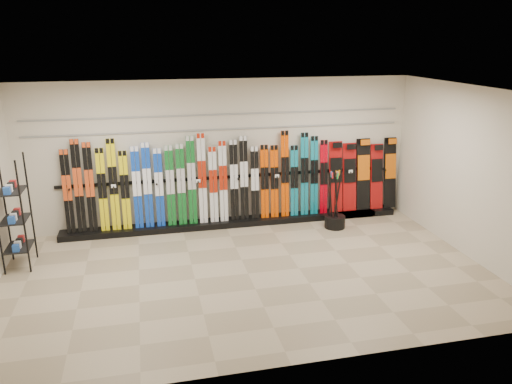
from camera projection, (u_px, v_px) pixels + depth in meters
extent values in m
plane|color=gray|center=(248.00, 274.00, 8.33)|extent=(8.00, 8.00, 0.00)
plane|color=beige|center=(222.00, 153.00, 10.21)|extent=(8.00, 0.00, 8.00)
plane|color=beige|center=(471.00, 173.00, 8.74)|extent=(0.00, 5.00, 5.00)
plane|color=silver|center=(247.00, 92.00, 7.44)|extent=(8.00, 8.00, 0.00)
cube|color=black|center=(236.00, 222.00, 10.48)|extent=(8.00, 0.40, 0.12)
cube|color=black|center=(67.00, 192.00, 9.54)|extent=(0.17, 0.16, 1.64)
cube|color=black|center=(78.00, 187.00, 9.56)|extent=(0.17, 0.18, 1.83)
cube|color=black|center=(90.00, 188.00, 9.62)|extent=(0.17, 0.17, 1.76)
cube|color=yellow|center=(102.00, 190.00, 9.68)|extent=(0.17, 0.16, 1.64)
cube|color=yellow|center=(113.00, 185.00, 9.71)|extent=(0.17, 0.17, 1.81)
cube|color=yellow|center=(125.00, 190.00, 9.78)|extent=(0.17, 0.15, 1.56)
cube|color=#103CAE|center=(137.00, 188.00, 9.82)|extent=(0.17, 0.16, 1.64)
cube|color=#103CAE|center=(148.00, 185.00, 9.85)|extent=(0.17, 0.17, 1.70)
cube|color=#103CAE|center=(159.00, 188.00, 9.92)|extent=(0.17, 0.15, 1.58)
cube|color=#106020|center=(170.00, 186.00, 9.96)|extent=(0.17, 0.16, 1.63)
cube|color=#106020|center=(181.00, 185.00, 10.00)|extent=(0.17, 0.16, 1.65)
cube|color=#106020|center=(192.00, 180.00, 10.03)|extent=(0.17, 0.17, 1.80)
cube|color=silver|center=(202.00, 179.00, 10.07)|extent=(0.17, 0.18, 1.84)
cube|color=silver|center=(213.00, 185.00, 10.15)|extent=(0.17, 0.15, 1.56)
cube|color=silver|center=(223.00, 182.00, 10.18)|extent=(0.17, 0.16, 1.67)
cube|color=black|center=(234.00, 181.00, 10.23)|extent=(0.17, 0.16, 1.68)
cube|color=black|center=(244.00, 178.00, 10.27)|extent=(0.17, 0.17, 1.75)
cube|color=black|center=(255.00, 183.00, 10.34)|extent=(0.17, 0.15, 1.53)
cube|color=#DC4400|center=(265.00, 182.00, 10.38)|extent=(0.17, 0.15, 1.55)
cube|color=#DC4400|center=(274.00, 182.00, 10.43)|extent=(0.17, 0.15, 1.53)
cube|color=#DC4400|center=(285.00, 174.00, 10.45)|extent=(0.17, 0.18, 1.82)
cube|color=#0E6F85|center=(294.00, 181.00, 10.53)|extent=(0.17, 0.15, 1.50)
cube|color=#0E6F85|center=(304.00, 174.00, 10.55)|extent=(0.17, 0.17, 1.76)
cube|color=#0E6F85|center=(314.00, 176.00, 10.60)|extent=(0.17, 0.16, 1.68)
cube|color=#B1000F|center=(324.00, 177.00, 10.66)|extent=(0.17, 0.16, 1.59)
cube|color=#990C0C|center=(336.00, 177.00, 10.78)|extent=(0.30, 0.24, 1.53)
cube|color=#990C0C|center=(349.00, 177.00, 10.86)|extent=(0.30, 0.23, 1.48)
cube|color=black|center=(363.00, 174.00, 10.92)|extent=(0.31, 0.24, 1.56)
cube|color=#990C0C|center=(377.00, 177.00, 11.00)|extent=(0.29, 0.22, 1.43)
cube|color=black|center=(390.00, 173.00, 11.06)|extent=(0.28, 0.24, 1.55)
cube|color=black|center=(14.00, 213.00, 8.34)|extent=(0.40, 0.60, 1.93)
cylinder|color=black|center=(335.00, 222.00, 10.31)|extent=(0.42, 0.42, 0.25)
cylinder|color=black|center=(337.00, 200.00, 10.10)|extent=(0.15, 0.05, 1.17)
cylinder|color=black|center=(337.00, 199.00, 10.20)|extent=(0.07, 0.11, 1.18)
cylinder|color=black|center=(336.00, 200.00, 10.15)|extent=(0.11, 0.10, 1.18)
cylinder|color=black|center=(336.00, 201.00, 10.06)|extent=(0.11, 0.07, 1.18)
cylinder|color=black|center=(331.00, 201.00, 10.09)|extent=(0.14, 0.02, 1.18)
cylinder|color=black|center=(335.00, 199.00, 10.21)|extent=(0.03, 0.13, 1.18)
cylinder|color=black|center=(330.00, 200.00, 10.16)|extent=(0.12, 0.03, 1.18)
cylinder|color=black|center=(330.00, 199.00, 10.17)|extent=(0.04, 0.06, 1.18)
cylinder|color=black|center=(330.00, 199.00, 10.20)|extent=(0.04, 0.08, 1.18)
cylinder|color=black|center=(338.00, 198.00, 10.28)|extent=(0.10, 0.13, 1.18)
cube|color=gray|center=(222.00, 129.00, 10.04)|extent=(7.60, 0.02, 0.03)
cube|color=gray|center=(222.00, 114.00, 9.95)|extent=(7.60, 0.02, 0.03)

